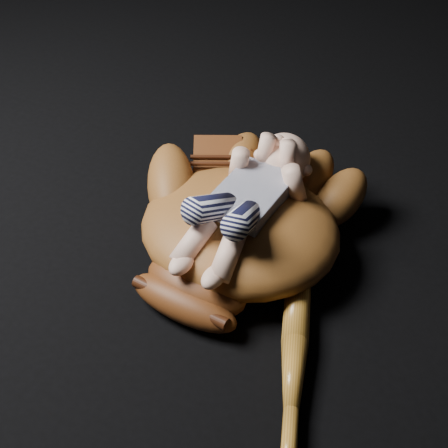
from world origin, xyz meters
name	(u,v)px	position (x,y,z in m)	size (l,w,h in m)	color
baseball_glove	(240,221)	(-0.03, 0.01, 0.08)	(0.46, 0.52, 0.16)	brown
newborn_baby	(243,201)	(-0.02, 0.00, 0.14)	(0.18, 0.38, 0.16)	beige
baseball_bat	(294,356)	(0.17, -0.18, 0.02)	(0.04, 0.48, 0.04)	#AB6E21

